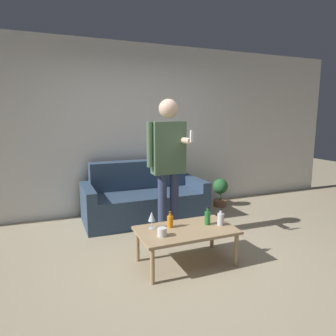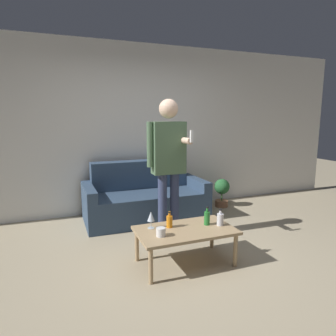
{
  "view_description": "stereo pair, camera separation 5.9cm",
  "coord_description": "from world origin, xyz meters",
  "px_view_note": "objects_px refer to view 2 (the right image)",
  "views": [
    {
      "loc": [
        -1.32,
        -2.63,
        1.55
      ],
      "look_at": [
        -0.0,
        0.61,
        0.95
      ],
      "focal_mm": 32.0,
      "sensor_mm": 36.0,
      "label": 1
    },
    {
      "loc": [
        -1.26,
        -2.65,
        1.55
      ],
      "look_at": [
        -0.0,
        0.61,
        0.95
      ],
      "focal_mm": 32.0,
      "sensor_mm": 36.0,
      "label": 2
    }
  ],
  "objects_px": {
    "bottle_orange": "(169,221)",
    "person_standing_front": "(168,157)",
    "coffee_table": "(185,233)",
    "couch": "(145,198)"
  },
  "relations": [
    {
      "from": "person_standing_front",
      "to": "coffee_table",
      "type": "bearing_deg",
      "value": -96.2
    },
    {
      "from": "bottle_orange",
      "to": "coffee_table",
      "type": "bearing_deg",
      "value": -38.49
    },
    {
      "from": "couch",
      "to": "person_standing_front",
      "type": "xyz_separation_m",
      "value": [
        0.05,
        -0.89,
        0.75
      ]
    },
    {
      "from": "bottle_orange",
      "to": "person_standing_front",
      "type": "height_order",
      "value": "person_standing_front"
    },
    {
      "from": "bottle_orange",
      "to": "couch",
      "type": "bearing_deg",
      "value": 83.65
    },
    {
      "from": "couch",
      "to": "coffee_table",
      "type": "distance_m",
      "value": 1.58
    },
    {
      "from": "coffee_table",
      "to": "person_standing_front",
      "type": "distance_m",
      "value": 0.99
    },
    {
      "from": "bottle_orange",
      "to": "person_standing_front",
      "type": "bearing_deg",
      "value": 70.03
    },
    {
      "from": "person_standing_front",
      "to": "bottle_orange",
      "type": "bearing_deg",
      "value": -109.97
    },
    {
      "from": "person_standing_front",
      "to": "couch",
      "type": "bearing_deg",
      "value": 93.13
    }
  ]
}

